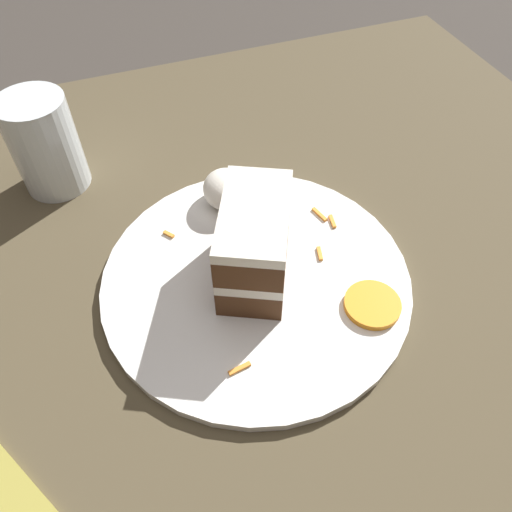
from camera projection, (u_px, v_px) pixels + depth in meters
name	position (u px, v px, depth m)	size (l,w,h in m)	color
ground_plane	(233.00, 322.00, 0.50)	(6.00, 6.00, 0.00)	#38332D
dining_table	(233.00, 316.00, 0.50)	(0.94, 1.05, 0.02)	#4C422D
plate	(256.00, 279.00, 0.50)	(0.31, 0.31, 0.01)	white
cake_slice	(255.00, 242.00, 0.47)	(0.13, 0.11, 0.09)	#4C2D19
cream_dollop	(227.00, 189.00, 0.55)	(0.06, 0.05, 0.04)	white
orange_garnish	(372.00, 305.00, 0.47)	(0.05, 0.05, 0.01)	orange
carrot_shreds_scatter	(280.00, 246.00, 0.52)	(0.20, 0.18, 0.00)	orange
drinking_glass	(47.00, 150.00, 0.57)	(0.08, 0.08, 0.11)	silver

